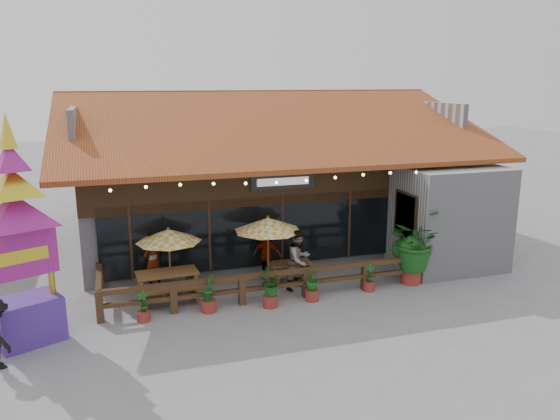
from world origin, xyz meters
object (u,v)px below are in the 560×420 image
object	(u,v)px
umbrella_left	(169,236)
picnic_table_left	(167,281)
tropical_plant	(413,242)
thai_sign_tower	(16,216)
picnic_table_right	(290,268)
umbrella_right	(268,225)

from	to	relation	value
umbrella_left	picnic_table_left	world-z (taller)	umbrella_left
umbrella_left	tropical_plant	world-z (taller)	tropical_plant
thai_sign_tower	tropical_plant	size ratio (longest dim) A/B	2.55
picnic_table_right	thai_sign_tower	bearing A→B (deg)	-165.25
umbrella_left	umbrella_right	bearing A→B (deg)	-4.43
thai_sign_tower	tropical_plant	bearing A→B (deg)	3.37
umbrella_left	picnic_table_left	distance (m)	1.35
picnic_table_left	tropical_plant	size ratio (longest dim) A/B	0.78
picnic_table_right	tropical_plant	xyz separation A→B (m)	(3.73, -1.35, 0.94)
umbrella_left	picnic_table_right	distance (m)	4.12
umbrella_right	tropical_plant	distance (m)	4.72
picnic_table_right	tropical_plant	bearing A→B (deg)	-19.85
umbrella_left	picnic_table_right	size ratio (longest dim) A/B	1.54
umbrella_left	picnic_table_left	xyz separation A→B (m)	(-0.15, -0.44, -1.27)
picnic_table_left	umbrella_right	bearing A→B (deg)	3.49
picnic_table_right	tropical_plant	world-z (taller)	tropical_plant
umbrella_right	thai_sign_tower	bearing A→B (deg)	-164.51
umbrella_left	picnic_table_right	xyz separation A→B (m)	(3.87, -0.13, -1.41)
umbrella_right	umbrella_left	bearing A→B (deg)	175.57
umbrella_left	umbrella_right	size ratio (longest dim) A/B	0.81
tropical_plant	picnic_table_right	bearing A→B (deg)	160.15
umbrella_right	tropical_plant	xyz separation A→B (m)	(4.51, -1.24, -0.64)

